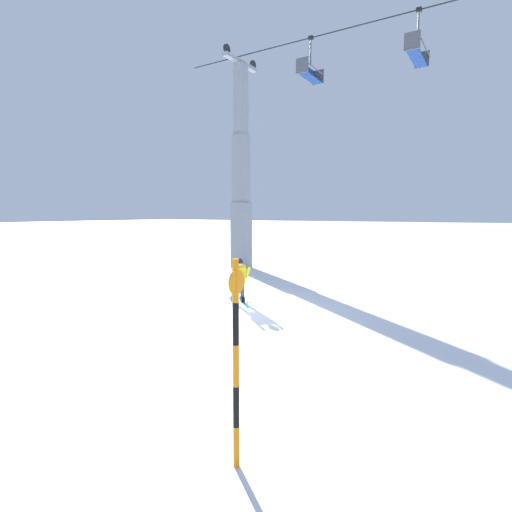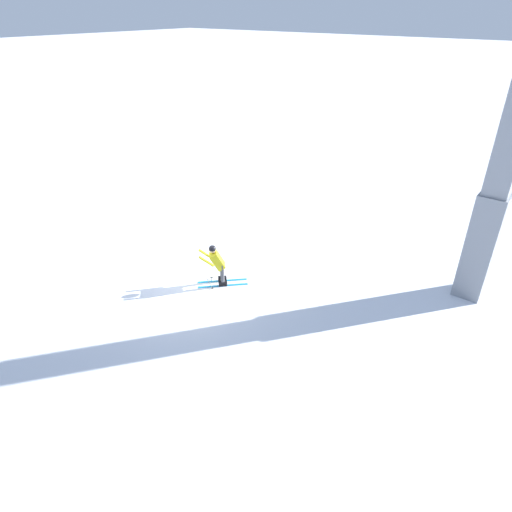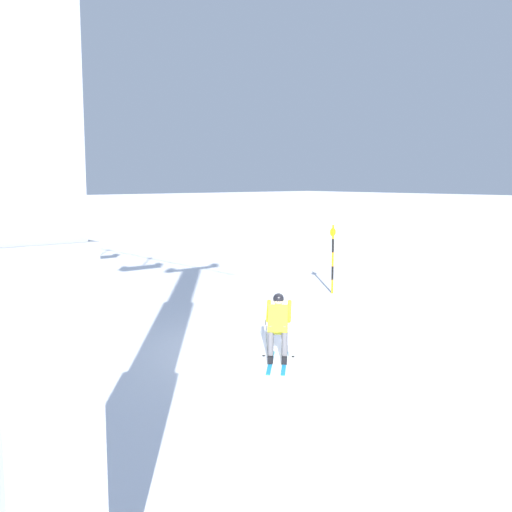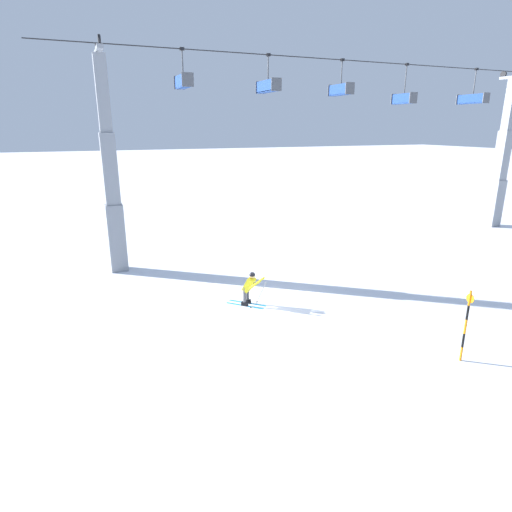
{
  "view_description": "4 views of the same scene",
  "coord_description": "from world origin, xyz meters",
  "views": [
    {
      "loc": [
        6.4,
        -8.89,
        2.84
      ],
      "look_at": [
        -0.85,
        2.69,
        1.34
      ],
      "focal_mm": 27.23,
      "sensor_mm": 36.0,
      "label": 1
    },
    {
      "loc": [
        8.47,
        9.57,
        8.13
      ],
      "look_at": [
        -0.59,
        2.6,
        1.56
      ],
      "focal_mm": 30.79,
      "sensor_mm": 36.0,
      "label": 2
    },
    {
      "loc": [
        -9.82,
        9.54,
        3.9
      ],
      "look_at": [
        -1.28,
        2.36,
        2.47
      ],
      "focal_mm": 42.25,
      "sensor_mm": 36.0,
      "label": 3
    },
    {
      "loc": [
        -6.48,
        -14.01,
        7.06
      ],
      "look_at": [
        -0.12,
        1.26,
        2.03
      ],
      "focal_mm": 29.8,
      "sensor_mm": 36.0,
      "label": 4
    }
  ],
  "objects": [
    {
      "name": "skier_carving_main",
      "position": [
        -0.49,
        1.08,
        0.83
      ],
      "size": [
        1.5,
        1.5,
        1.58
      ],
      "color": "#198CCC",
      "rests_on": "ground_plane"
    },
    {
      "name": "lift_tower_near",
      "position": [
        -4.99,
        7.85,
        4.46
      ],
      "size": [
        0.82,
        2.75,
        10.79
      ],
      "color": "gray",
      "rests_on": "ground_plane"
    },
    {
      "name": "ground_plane",
      "position": [
        0.0,
        0.0,
        0.0
      ],
      "size": [
        260.0,
        260.0,
        0.0
      ],
      "primitive_type": "plane",
      "color": "white"
    }
  ]
}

